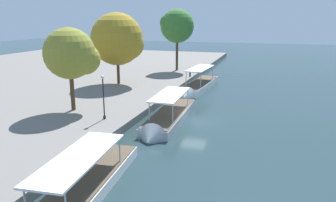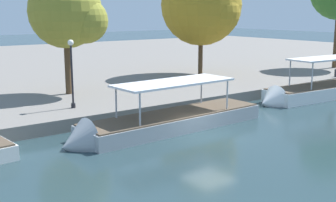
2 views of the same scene
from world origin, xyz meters
TOP-DOWN VIEW (x-y plane):
  - ground_plane at (0.00, 0.00)m, footprint 220.00×220.00m
  - tour_boat_0 at (-17.02, 2.75)m, footprint 13.80×3.79m
  - tour_boat_1 at (-1.67, 2.29)m, footprint 12.89×3.26m
  - tour_boat_2 at (14.09, 2.81)m, footprint 13.20×3.33m
  - mooring_bollard_0 at (20.45, 5.61)m, footprint 0.30×0.30m
  - lamp_post at (-4.39, 7.69)m, footprint 0.37×0.37m
  - tree_0 at (-2.34, 12.12)m, footprint 5.16×5.27m
  - tree_1 at (26.21, 9.70)m, footprint 5.97×5.97m
  - tree_2 at (11.74, 13.84)m, footprint 7.40×7.53m

SIDE VIEW (x-z plane):
  - ground_plane at x=0.00m, z-range 0.00..0.00m
  - tour_boat_0 at x=-17.02m, z-range -1.55..2.07m
  - tour_boat_1 at x=-1.67m, z-range -1.55..2.25m
  - tour_boat_2 at x=14.09m, z-range -1.62..2.42m
  - mooring_bollard_0 at x=20.45m, z-range 0.79..1.54m
  - lamp_post at x=-4.39m, z-range 1.13..5.33m
  - tree_0 at x=-2.34m, z-range 2.29..10.73m
  - tree_2 at x=11.74m, z-range 1.95..12.08m
  - tree_1 at x=26.21m, z-range 3.40..14.32m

